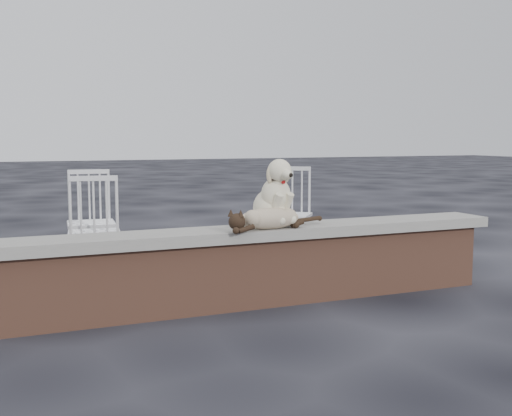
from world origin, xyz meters
name	(u,v)px	position (x,y,z in m)	size (l,w,h in m)	color
ground	(110,320)	(0.00, 0.00, 0.00)	(60.00, 60.00, 0.00)	black
brick_wall	(109,284)	(0.00, 0.00, 0.25)	(6.00, 0.30, 0.50)	brown
capstone	(108,242)	(0.00, 0.00, 0.54)	(6.20, 0.40, 0.08)	slate
dog	(271,192)	(1.22, 0.03, 0.84)	(0.34, 0.44, 0.51)	beige
cat	(269,217)	(1.14, -0.12, 0.67)	(1.04, 0.25, 0.18)	tan
chair_d	(288,214)	(2.06, 1.48, 0.47)	(0.56, 0.56, 0.94)	white
chair_c	(94,231)	(0.06, 1.02, 0.47)	(0.56, 0.56, 0.94)	white
chair_b	(91,222)	(0.13, 1.64, 0.47)	(0.56, 0.56, 0.94)	white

